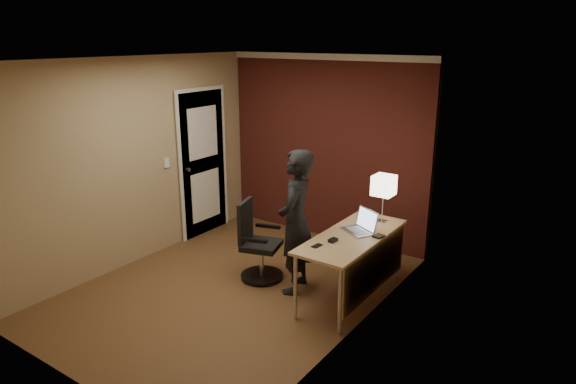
% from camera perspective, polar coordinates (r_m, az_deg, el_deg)
% --- Properties ---
extents(room, '(4.00, 4.00, 4.00)m').
position_cam_1_polar(room, '(6.77, 0.42, 5.47)').
color(room, brown).
rests_on(room, ground).
extents(desk, '(0.60, 1.50, 0.73)m').
position_cam_1_polar(desk, '(5.42, 7.79, -6.19)').
color(desk, tan).
rests_on(desk, ground).
extents(desk_lamp, '(0.22, 0.22, 0.54)m').
position_cam_1_polar(desk_lamp, '(5.70, 10.59, 0.66)').
color(desk_lamp, silver).
rests_on(desk_lamp, desk).
extents(laptop, '(0.41, 0.38, 0.23)m').
position_cam_1_polar(laptop, '(5.50, 8.23, -3.69)').
color(laptop, silver).
rests_on(laptop, desk).
extents(mouse, '(0.07, 0.10, 0.03)m').
position_cam_1_polar(mouse, '(5.21, 5.02, -5.35)').
color(mouse, black).
rests_on(mouse, desk).
extents(phone, '(0.08, 0.12, 0.01)m').
position_cam_1_polar(phone, '(5.09, 3.24, -5.99)').
color(phone, black).
rests_on(phone, desk).
extents(wallet, '(0.11, 0.13, 0.02)m').
position_cam_1_polar(wallet, '(5.39, 10.03, -4.85)').
color(wallet, black).
rests_on(wallet, desk).
extents(office_chair, '(0.52, 0.57, 0.91)m').
position_cam_1_polar(office_chair, '(5.95, -3.49, -5.97)').
color(office_chair, black).
rests_on(office_chair, ground).
extents(person, '(0.54, 0.67, 1.59)m').
position_cam_1_polar(person, '(5.53, 0.86, -3.36)').
color(person, black).
rests_on(person, ground).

